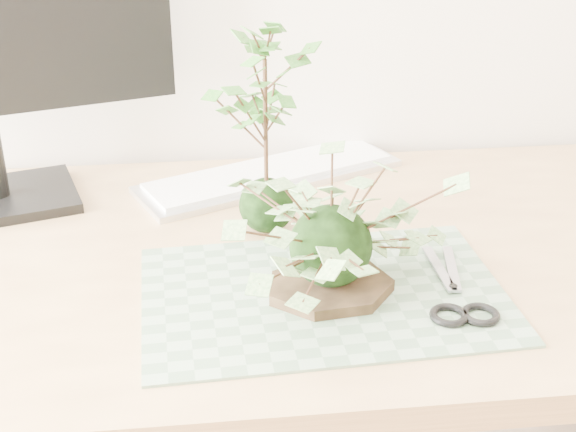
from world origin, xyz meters
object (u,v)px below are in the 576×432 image
object	(u,v)px
maple_kokedama	(265,74)
keyboard	(270,174)
desk	(289,303)
ivy_kokedama	(332,210)

from	to	relation	value
maple_kokedama	keyboard	distance (m)	0.30
maple_kokedama	keyboard	bearing A→B (deg)	83.16
desk	keyboard	xyz separation A→B (m)	(-0.00, 0.26, 0.10)
desk	keyboard	bearing A→B (deg)	90.79
ivy_kokedama	keyboard	world-z (taller)	ivy_kokedama
ivy_kokedama	keyboard	bearing A→B (deg)	96.23
maple_kokedama	keyboard	world-z (taller)	maple_kokedama
desk	ivy_kokedama	distance (m)	0.24
maple_kokedama	keyboard	xyz separation A→B (m)	(0.02, 0.19, -0.23)
ivy_kokedama	keyboard	xyz separation A→B (m)	(-0.04, 0.38, -0.11)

